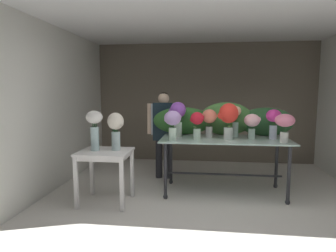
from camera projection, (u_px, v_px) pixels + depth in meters
ground_plane at (203, 186)px, 4.91m from camera, size 8.09×8.09×0.00m
wall_back at (204, 103)px, 6.56m from camera, size 4.89×0.12×2.62m
wall_left at (61, 107)px, 5.04m from camera, size 0.12×3.80×2.62m
ceiling_slab at (205, 21)px, 4.58m from camera, size 5.01×3.80×0.12m
display_table_glass at (224, 147)px, 4.50m from camera, size 1.94×0.92×0.87m
side_table_white at (105, 158)px, 4.13m from camera, size 0.71×0.64×0.75m
florist at (163, 126)px, 5.27m from camera, size 0.60×0.24×1.56m
foliage_backdrop at (220, 120)px, 4.80m from camera, size 2.28×0.27×0.54m
vase_coral_tulips at (209, 119)px, 4.53m from camera, size 0.24×0.23×0.44m
vase_blush_peonies at (252, 123)px, 4.41m from camera, size 0.25×0.23×0.38m
vase_crimson_hydrangea at (197, 123)px, 4.36m from camera, size 0.21×0.20×0.41m
vase_violet_ranunculus at (177, 115)px, 4.62m from camera, size 0.28×0.25×0.55m
vase_magenta_snapdragons at (273, 120)px, 4.38m from camera, size 0.22×0.22×0.45m
vase_rosy_anemones at (284, 123)px, 4.09m from camera, size 0.28×0.27×0.41m
vase_lilac_carnations at (173, 121)px, 4.27m from camera, size 0.25×0.25×0.44m
vase_scarlet_stock at (228, 117)px, 4.33m from camera, size 0.31×0.28×0.54m
vase_peach_lilies at (235, 118)px, 4.59m from camera, size 0.19×0.17×0.49m
vase_white_roses_tall at (94, 126)px, 4.09m from camera, size 0.23×0.23×0.56m
vase_cream_lisianthus_tall at (115, 128)px, 4.12m from camera, size 0.24×0.23×0.53m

